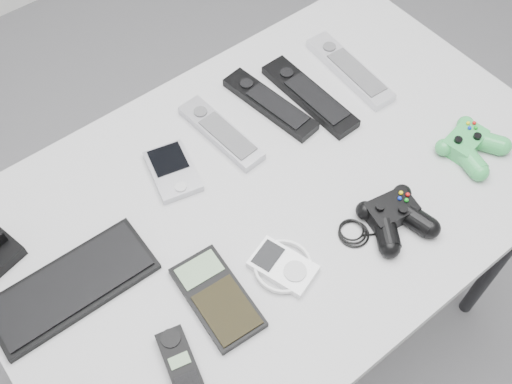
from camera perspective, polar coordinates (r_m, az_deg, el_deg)
floor at (r=1.84m, az=1.47°, el=-11.43°), size 3.50×3.50×0.00m
desk at (r=1.20m, az=1.85°, el=-1.31°), size 1.12×0.72×0.75m
pda_keyboard at (r=1.08m, az=-17.11°, el=-8.51°), size 0.29×0.13×0.02m
pda at (r=1.17m, az=-7.94°, el=2.03°), size 0.11×0.14×0.02m
remote_silver_a at (r=1.22m, az=-3.37°, el=5.71°), size 0.07×0.21×0.02m
remote_black_a at (r=1.26m, az=1.33°, el=8.43°), size 0.08×0.23×0.02m
remote_black_b at (r=1.28m, az=5.11°, el=9.15°), size 0.06×0.25×0.02m
remote_silver_b at (r=1.35m, az=8.90°, el=11.49°), size 0.07×0.24×0.02m
cordless_handset at (r=0.99m, az=-6.90°, el=-16.65°), size 0.08×0.15×0.02m
calculator at (r=1.03m, az=-3.73°, el=-9.95°), size 0.10×0.18×0.02m
mp3_player at (r=1.05m, az=2.58°, el=-7.05°), size 0.13×0.14×0.02m
controller_black at (r=1.12m, az=13.10°, el=-2.19°), size 0.24×0.17×0.04m
controller_green at (r=1.26m, az=19.74°, el=4.33°), size 0.14×0.15×0.04m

